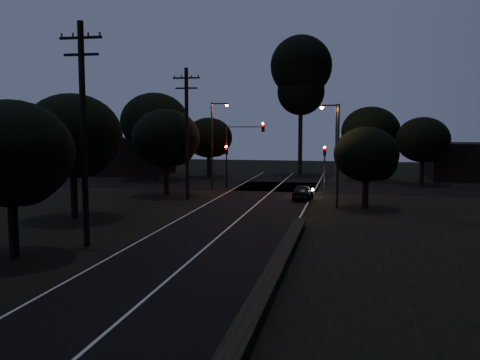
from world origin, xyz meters
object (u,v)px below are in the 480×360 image
at_px(signal_left, 226,158).
at_px(streetlight_c, 336,148).
at_px(signal_mast, 244,143).
at_px(signal_right, 325,160).
at_px(streetlight_b, 334,139).
at_px(utility_pole_mid, 83,131).
at_px(tall_pine, 301,74).
at_px(utility_pole_far, 187,131).
at_px(streetlight_a, 214,140).
at_px(car, 303,192).

xyz_separation_m(signal_left, streetlight_c, (10.43, -9.99, 1.51)).
relative_size(signal_left, signal_mast, 0.66).
height_order(signal_right, streetlight_b, streetlight_b).
bearing_deg(utility_pole_mid, signal_right, 67.01).
xyz_separation_m(tall_pine, streetlight_b, (4.31, -11.00, -7.28)).
bearing_deg(utility_pole_mid, utility_pole_far, 90.00).
height_order(tall_pine, streetlight_a, tall_pine).
bearing_deg(car, streetlight_c, 128.58).
bearing_deg(tall_pine, streetlight_a, -110.36).
distance_m(utility_pole_far, signal_mast, 8.64).
bearing_deg(signal_left, signal_right, 0.00).
height_order(utility_pole_mid, utility_pole_far, utility_pole_mid).
bearing_deg(tall_pine, streetlight_b, -68.62).
xyz_separation_m(tall_pine, car, (2.20, -21.44, -11.30)).
distance_m(signal_mast, streetlight_b, 9.15).
relative_size(utility_pole_mid, tall_pine, 0.67).
bearing_deg(utility_pole_mid, tall_pine, 80.07).
xyz_separation_m(signal_left, car, (7.80, -6.43, -2.22)).
bearing_deg(signal_mast, signal_left, -179.87).
distance_m(utility_pole_mid, streetlight_c, 19.15).
bearing_deg(utility_pole_far, signal_left, 80.06).
xyz_separation_m(signal_left, streetlight_a, (-0.71, -1.99, 1.80)).
xyz_separation_m(signal_right, streetlight_b, (0.71, 4.01, 1.80)).
bearing_deg(signal_right, signal_left, 180.00).
distance_m(utility_pole_mid, car, 21.34).
xyz_separation_m(tall_pine, streetlight_a, (-6.31, -17.00, -7.28)).
distance_m(signal_mast, car, 9.62).
relative_size(signal_left, streetlight_c, 0.55).
height_order(signal_mast, car, signal_mast).
xyz_separation_m(utility_pole_mid, streetlight_a, (0.69, 23.00, -1.10)).
distance_m(utility_pole_mid, signal_mast, 25.22).
height_order(streetlight_a, streetlight_b, same).
height_order(utility_pole_mid, streetlight_c, utility_pole_mid).
relative_size(utility_pole_far, streetlight_c, 1.40).
bearing_deg(signal_right, tall_pine, 103.49).
bearing_deg(streetlight_c, signal_right, 97.02).
bearing_deg(tall_pine, utility_pole_far, -106.93).
height_order(streetlight_a, streetlight_c, streetlight_a).
bearing_deg(tall_pine, signal_left, -110.46).
bearing_deg(utility_pole_far, streetlight_c, -9.60).
bearing_deg(streetlight_a, tall_pine, 69.64).
distance_m(signal_mast, streetlight_c, 13.28).
bearing_deg(streetlight_b, tall_pine, 111.38).
bearing_deg(streetlight_a, signal_right, 11.34).
distance_m(tall_pine, signal_left, 18.42).
bearing_deg(streetlight_a, utility_pole_mid, -91.73).
bearing_deg(signal_left, streetlight_c, -43.76).
relative_size(signal_mast, streetlight_a, 0.78).
xyz_separation_m(utility_pole_mid, car, (9.20, 18.56, -5.13)).
height_order(streetlight_c, car, streetlight_c).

